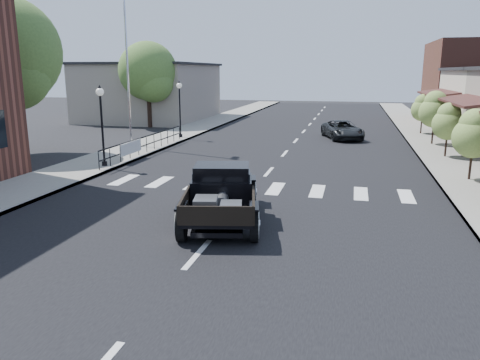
# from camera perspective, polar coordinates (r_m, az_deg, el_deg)

# --- Properties ---
(ground) EXTENTS (120.00, 120.00, 0.00)m
(ground) POSITION_cam_1_polar(r_m,az_deg,el_deg) (14.49, -1.37, -4.73)
(ground) COLOR black
(ground) RESTS_ON ground
(road) EXTENTS (14.00, 80.00, 0.02)m
(road) POSITION_cam_1_polar(r_m,az_deg,el_deg) (28.89, 6.33, 4.20)
(road) COLOR black
(road) RESTS_ON ground
(road_markings) EXTENTS (12.00, 60.00, 0.06)m
(road_markings) POSITION_cam_1_polar(r_m,az_deg,el_deg) (24.01, 4.79, 2.40)
(road_markings) COLOR silver
(road_markings) RESTS_ON ground
(sidewalk_left) EXTENTS (3.00, 80.00, 0.15)m
(sidewalk_left) POSITION_cam_1_polar(r_m,az_deg,el_deg) (31.10, -9.45, 4.86)
(sidewalk_left) COLOR gray
(sidewalk_left) RESTS_ON ground
(sidewalk_right) EXTENTS (3.00, 80.00, 0.15)m
(sidewalk_right) POSITION_cam_1_polar(r_m,az_deg,el_deg) (29.08, 23.21, 3.41)
(sidewalk_right) COLOR gray
(sidewalk_right) RESTS_ON ground
(low_building_left) EXTENTS (10.00, 12.00, 5.00)m
(low_building_left) POSITION_cam_1_polar(r_m,az_deg,el_deg) (45.35, -10.79, 10.42)
(low_building_left) COLOR gray
(low_building_left) RESTS_ON ground
(railing) EXTENTS (0.08, 10.00, 1.00)m
(railing) POSITION_cam_1_polar(r_m,az_deg,el_deg) (26.01, -11.33, 4.47)
(railing) COLOR black
(railing) RESTS_ON sidewalk_left
(banner) EXTENTS (0.04, 2.20, 0.60)m
(banner) POSITION_cam_1_polar(r_m,az_deg,el_deg) (24.23, -13.11, 3.29)
(banner) COLOR silver
(banner) RESTS_ON sidewalk_left
(lamp_post_b) EXTENTS (0.36, 0.36, 3.69)m
(lamp_post_b) POSITION_cam_1_polar(r_m,az_deg,el_deg) (22.46, -16.46, 6.32)
(lamp_post_b) COLOR black
(lamp_post_b) RESTS_ON sidewalk_left
(lamp_post_c) EXTENTS (0.36, 0.36, 3.69)m
(lamp_post_c) POSITION_cam_1_polar(r_m,az_deg,el_deg) (31.48, -7.34, 8.54)
(lamp_post_c) COLOR black
(lamp_post_c) RESTS_ON sidewalk_left
(flagpole) EXTENTS (0.12, 0.12, 10.87)m
(flagpole) POSITION_cam_1_polar(r_m,az_deg,el_deg) (28.39, -13.65, 15.06)
(flagpole) COLOR silver
(flagpole) RESTS_ON sidewalk_left
(big_tree_near) EXTENTS (5.63, 5.63, 8.26)m
(big_tree_near) POSITION_cam_1_polar(r_m,az_deg,el_deg) (27.63, -26.45, 11.13)
(big_tree_near) COLOR #486A2D
(big_tree_near) RESTS_ON ground
(big_tree_far) EXTENTS (4.62, 4.62, 6.79)m
(big_tree_far) POSITION_cam_1_polar(r_m,az_deg,el_deg) (38.82, -11.10, 11.32)
(big_tree_far) COLOR #486A2D
(big_tree_far) RESTS_ON ground
(small_tree_b) EXTENTS (1.65, 1.65, 2.75)m
(small_tree_b) POSITION_cam_1_polar(r_m,az_deg,el_deg) (21.01, 26.49, 3.76)
(small_tree_b) COLOR olive
(small_tree_b) RESTS_ON sidewalk_right
(small_tree_c) EXTENTS (1.59, 1.59, 2.65)m
(small_tree_c) POSITION_cam_1_polar(r_m,az_deg,el_deg) (26.29, 23.96, 5.51)
(small_tree_c) COLOR olive
(small_tree_c) RESTS_ON sidewalk_right
(small_tree_d) EXTENTS (1.84, 1.84, 3.06)m
(small_tree_d) POSITION_cam_1_polar(r_m,az_deg,el_deg) (30.62, 22.57, 6.94)
(small_tree_d) COLOR olive
(small_tree_d) RESTS_ON sidewalk_right
(small_tree_e) EXTENTS (1.59, 1.59, 2.64)m
(small_tree_e) POSITION_cam_1_polar(r_m,az_deg,el_deg) (35.69, 21.33, 7.45)
(small_tree_e) COLOR olive
(small_tree_e) RESTS_ON sidewalk_right
(hotrod_pickup) EXTENTS (3.36, 5.42, 1.75)m
(hotrod_pickup) POSITION_cam_1_polar(r_m,az_deg,el_deg) (14.03, -2.26, -1.63)
(hotrod_pickup) COLOR black
(hotrod_pickup) RESTS_ON ground
(second_car) EXTENTS (3.26, 4.78, 1.22)m
(second_car) POSITION_cam_1_polar(r_m,az_deg,el_deg) (32.19, 12.37, 5.97)
(second_car) COLOR black
(second_car) RESTS_ON ground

